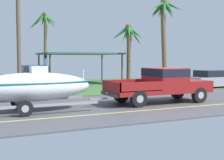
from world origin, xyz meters
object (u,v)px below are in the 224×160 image
object	(u,v)px
parked_sedan_near	(214,79)
palm_tree_near_left	(164,20)
boat_on_trailer	(33,87)
carport_awning	(79,54)
parked_pickup_background	(34,77)
pickup_truck_towing	(164,83)
palm_tree_near_right	(129,38)
palm_tree_mid	(44,28)
utility_pole	(18,23)

from	to	relation	value
parked_sedan_near	palm_tree_near_left	distance (m)	6.19
boat_on_trailer	carport_awning	xyz separation A→B (m)	(6.38, 12.90, 1.60)
parked_pickup_background	boat_on_trailer	bearing A→B (deg)	-100.42
boat_on_trailer	carport_awning	world-z (taller)	carport_awning
pickup_truck_towing	palm_tree_near_right	bearing A→B (deg)	71.30
palm_tree_near_right	palm_tree_mid	distance (m)	7.83
parked_sedan_near	carport_awning	size ratio (longest dim) A/B	0.64
boat_on_trailer	parked_sedan_near	world-z (taller)	boat_on_trailer
pickup_truck_towing	carport_awning	xyz separation A→B (m)	(-0.37, 12.90, 1.66)
carport_awning	palm_tree_mid	xyz separation A→B (m)	(-2.66, 2.05, 2.39)
palm_tree_near_left	utility_pole	distance (m)	12.12
utility_pole	palm_tree_mid	bearing A→B (deg)	70.24
palm_tree_near_left	palm_tree_mid	distance (m)	10.95
palm_tree_near_right	parked_pickup_background	bearing A→B (deg)	-158.90
palm_tree_near_left	utility_pole	size ratio (longest dim) A/B	0.86
parked_sedan_near	palm_tree_near_left	xyz separation A→B (m)	(-3.00, 2.56, 4.76)
parked_pickup_background	carport_awning	world-z (taller)	carport_awning
parked_pickup_background	utility_pole	xyz separation A→B (m)	(-1.32, -2.85, 3.30)
parked_sedan_near	utility_pole	world-z (taller)	utility_pole
palm_tree_near_left	pickup_truck_towing	bearing A→B (deg)	-123.81
parked_pickup_background	palm_tree_near_left	size ratio (longest dim) A/B	0.81
palm_tree_near_left	parked_sedan_near	bearing A→B (deg)	-40.45
boat_on_trailer	utility_pole	xyz separation A→B (m)	(0.11, 4.89, 3.26)
carport_awning	palm_tree_near_left	size ratio (longest dim) A/B	0.95
pickup_truck_towing	utility_pole	distance (m)	8.89
boat_on_trailer	palm_tree_near_right	distance (m)	15.74
parked_pickup_background	pickup_truck_towing	bearing A→B (deg)	-55.45
boat_on_trailer	palm_tree_mid	distance (m)	15.91
parked_pickup_background	palm_tree_near_right	bearing A→B (deg)	21.10
palm_tree_near_left	palm_tree_near_right	bearing A→B (deg)	109.70
palm_tree_near_right	pickup_truck_towing	bearing A→B (deg)	-108.70
parked_sedan_near	carport_awning	xyz separation A→B (m)	(-8.49, 7.82, 2.00)
pickup_truck_towing	palm_tree_mid	size ratio (longest dim) A/B	0.86
palm_tree_near_left	parked_pickup_background	bearing A→B (deg)	179.43
pickup_truck_towing	palm_tree_near_left	size ratio (longest dim) A/B	0.79
boat_on_trailer	palm_tree_near_right	bearing A→B (deg)	46.84
utility_pole	parked_pickup_background	bearing A→B (deg)	65.24
palm_tree_mid	utility_pole	distance (m)	10.71
pickup_truck_towing	palm_tree_mid	world-z (taller)	palm_tree_mid
palm_tree_near_left	palm_tree_near_right	size ratio (longest dim) A/B	1.31
palm_tree_mid	utility_pole	world-z (taller)	utility_pole
boat_on_trailer	palm_tree_near_left	xyz separation A→B (m)	(11.86, 7.64, 4.36)
carport_awning	parked_sedan_near	bearing A→B (deg)	-42.65
pickup_truck_towing	carport_awning	size ratio (longest dim) A/B	0.83
palm_tree_near_left	palm_tree_mid	xyz separation A→B (m)	(-8.14, 7.31, -0.37)
palm_tree_near_right	parked_sedan_near	bearing A→B (deg)	-55.20
pickup_truck_towing	boat_on_trailer	world-z (taller)	boat_on_trailer
carport_awning	palm_tree_near_right	world-z (taller)	palm_tree_near_right
boat_on_trailer	palm_tree_mid	xyz separation A→B (m)	(3.72, 14.94, 3.99)
parked_pickup_background	parked_sedan_near	size ratio (longest dim) A/B	1.33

